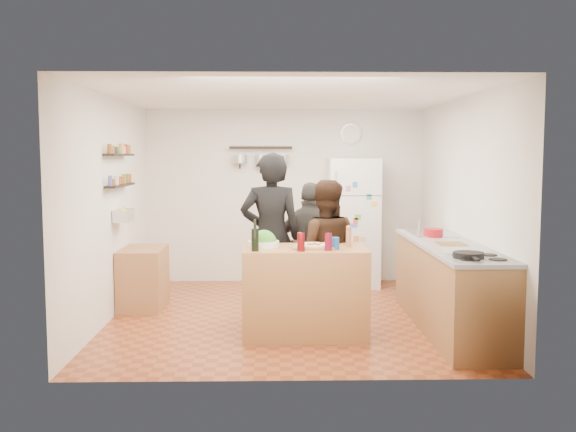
{
  "coord_description": "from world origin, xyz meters",
  "views": [
    {
      "loc": [
        -0.15,
        -7.21,
        1.85
      ],
      "look_at": [
        0.0,
        0.1,
        1.15
      ],
      "focal_mm": 40.0,
      "sensor_mm": 36.0,
      "label": 1
    }
  ],
  "objects_px": {
    "prep_island": "(305,292)",
    "pepper_mill": "(349,238)",
    "wall_clock": "(351,134)",
    "person_left": "(271,237)",
    "counter_run": "(449,287)",
    "red_bowl": "(433,233)",
    "person_back": "(311,247)",
    "salt_canister": "(336,243)",
    "side_table": "(143,278)",
    "skillet": "(468,255)",
    "salad_bowl": "(264,244)",
    "wine_bottle": "(255,240)",
    "person_center": "(325,252)",
    "fridge": "(353,222)"
  },
  "relations": [
    {
      "from": "prep_island",
      "to": "pepper_mill",
      "type": "xyz_separation_m",
      "value": [
        0.45,
        0.05,
        0.54
      ]
    },
    {
      "from": "person_center",
      "to": "person_back",
      "type": "xyz_separation_m",
      "value": [
        -0.11,
        0.55,
        -0.02
      ]
    },
    {
      "from": "person_back",
      "to": "prep_island",
      "type": "bearing_deg",
      "value": 96.72
    },
    {
      "from": "salt_canister",
      "to": "person_back",
      "type": "relative_size",
      "value": 0.08
    },
    {
      "from": "pepper_mill",
      "to": "salt_canister",
      "type": "relative_size",
      "value": 1.44
    },
    {
      "from": "salad_bowl",
      "to": "wall_clock",
      "type": "bearing_deg",
      "value": 66.51
    },
    {
      "from": "salad_bowl",
      "to": "red_bowl",
      "type": "bearing_deg",
      "value": 19.91
    },
    {
      "from": "person_center",
      "to": "pepper_mill",
      "type": "bearing_deg",
      "value": 121.48
    },
    {
      "from": "counter_run",
      "to": "skillet",
      "type": "bearing_deg",
      "value": -95.92
    },
    {
      "from": "prep_island",
      "to": "wine_bottle",
      "type": "relative_size",
      "value": 5.66
    },
    {
      "from": "pepper_mill",
      "to": "red_bowl",
      "type": "relative_size",
      "value": 0.79
    },
    {
      "from": "red_bowl",
      "to": "side_table",
      "type": "relative_size",
      "value": 0.28
    },
    {
      "from": "pepper_mill",
      "to": "counter_run",
      "type": "distance_m",
      "value": 1.24
    },
    {
      "from": "pepper_mill",
      "to": "salt_canister",
      "type": "distance_m",
      "value": 0.23
    },
    {
      "from": "salad_bowl",
      "to": "fridge",
      "type": "relative_size",
      "value": 0.18
    },
    {
      "from": "prep_island",
      "to": "pepper_mill",
      "type": "height_order",
      "value": "pepper_mill"
    },
    {
      "from": "person_back",
      "to": "fridge",
      "type": "bearing_deg",
      "value": -100.95
    },
    {
      "from": "salt_canister",
      "to": "side_table",
      "type": "xyz_separation_m",
      "value": [
        -2.19,
        1.33,
        -0.61
      ]
    },
    {
      "from": "person_back",
      "to": "salad_bowl",
      "type": "bearing_deg",
      "value": 74.82
    },
    {
      "from": "person_back",
      "to": "pepper_mill",
      "type": "bearing_deg",
      "value": 121.64
    },
    {
      "from": "salad_bowl",
      "to": "prep_island",
      "type": "bearing_deg",
      "value": -6.79
    },
    {
      "from": "person_back",
      "to": "wall_clock",
      "type": "distance_m",
      "value": 2.37
    },
    {
      "from": "wine_bottle",
      "to": "salt_canister",
      "type": "relative_size",
      "value": 1.83
    },
    {
      "from": "person_back",
      "to": "skillet",
      "type": "xyz_separation_m",
      "value": [
        1.32,
        -1.79,
        0.18
      ]
    },
    {
      "from": "prep_island",
      "to": "wall_clock",
      "type": "height_order",
      "value": "wall_clock"
    },
    {
      "from": "salt_canister",
      "to": "red_bowl",
      "type": "relative_size",
      "value": 0.54
    },
    {
      "from": "person_left",
      "to": "person_back",
      "type": "height_order",
      "value": "person_left"
    },
    {
      "from": "prep_island",
      "to": "person_back",
      "type": "bearing_deg",
      "value": 83.18
    },
    {
      "from": "pepper_mill",
      "to": "person_left",
      "type": "relative_size",
      "value": 0.09
    },
    {
      "from": "counter_run",
      "to": "person_left",
      "type": "bearing_deg",
      "value": 167.76
    },
    {
      "from": "person_left",
      "to": "counter_run",
      "type": "height_order",
      "value": "person_left"
    },
    {
      "from": "skillet",
      "to": "side_table",
      "type": "distance_m",
      "value": 3.92
    },
    {
      "from": "red_bowl",
      "to": "person_left",
      "type": "bearing_deg",
      "value": -176.39
    },
    {
      "from": "counter_run",
      "to": "person_center",
      "type": "bearing_deg",
      "value": 167.83
    },
    {
      "from": "salad_bowl",
      "to": "person_center",
      "type": "relative_size",
      "value": 0.2
    },
    {
      "from": "red_bowl",
      "to": "side_table",
      "type": "distance_m",
      "value": 3.47
    },
    {
      "from": "salt_canister",
      "to": "person_center",
      "type": "relative_size",
      "value": 0.08
    },
    {
      "from": "counter_run",
      "to": "red_bowl",
      "type": "bearing_deg",
      "value": 95.42
    },
    {
      "from": "wine_bottle",
      "to": "counter_run",
      "type": "height_order",
      "value": "wine_bottle"
    },
    {
      "from": "red_bowl",
      "to": "person_back",
      "type": "bearing_deg",
      "value": 167.64
    },
    {
      "from": "person_back",
      "to": "side_table",
      "type": "bearing_deg",
      "value": 8.76
    },
    {
      "from": "salad_bowl",
      "to": "wall_clock",
      "type": "xyz_separation_m",
      "value": [
        1.22,
        2.8,
        1.21
      ]
    },
    {
      "from": "salt_canister",
      "to": "wall_clock",
      "type": "height_order",
      "value": "wall_clock"
    },
    {
      "from": "salt_canister",
      "to": "counter_run",
      "type": "distance_m",
      "value": 1.39
    },
    {
      "from": "counter_run",
      "to": "wall_clock",
      "type": "relative_size",
      "value": 8.77
    },
    {
      "from": "salt_canister",
      "to": "wine_bottle",
      "type": "bearing_deg",
      "value": -172.87
    },
    {
      "from": "counter_run",
      "to": "red_bowl",
      "type": "xyz_separation_m",
      "value": [
        -0.05,
        0.53,
        0.52
      ]
    },
    {
      "from": "pepper_mill",
      "to": "person_left",
      "type": "xyz_separation_m",
      "value": [
        -0.8,
        0.58,
        -0.06
      ]
    },
    {
      "from": "salad_bowl",
      "to": "side_table",
      "type": "relative_size",
      "value": 0.4
    },
    {
      "from": "person_left",
      "to": "side_table",
      "type": "xyz_separation_m",
      "value": [
        -1.55,
        0.59,
        -0.57
      ]
    }
  ]
}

